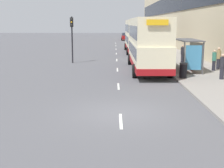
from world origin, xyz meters
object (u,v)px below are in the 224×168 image
(double_decker_bus_near, at_px, (148,43))
(pedestrian_1, at_px, (214,60))
(double_decker_bus_ahead, at_px, (136,35))
(pedestrian_3, at_px, (218,58))
(traffic_light_far_kerb, at_px, (72,32))
(litter_bin, at_px, (183,70))
(bus_shelter, at_px, (191,49))
(pedestrian_at_shelter, at_px, (182,54))
(pedestrian_2, at_px, (222,66))
(car_0, at_px, (126,36))

(double_decker_bus_near, bearing_deg, pedestrian_1, -9.64)
(double_decker_bus_near, relative_size, double_decker_bus_ahead, 0.99)
(double_decker_bus_ahead, bearing_deg, double_decker_bus_near, -90.67)
(pedestrian_3, xyz_separation_m, traffic_light_far_kerb, (-12.78, 4.92, 2.00))
(pedestrian_1, height_order, litter_bin, pedestrian_1)
(double_decker_bus_ahead, distance_m, pedestrian_3, 17.24)
(bus_shelter, distance_m, traffic_light_far_kerb, 11.92)
(double_decker_bus_ahead, relative_size, pedestrian_at_shelter, 6.69)
(pedestrian_2, relative_size, pedestrian_3, 0.97)
(double_decker_bus_ahead, bearing_deg, traffic_light_far_kerb, -122.02)
(double_decker_bus_ahead, xyz_separation_m, pedestrian_2, (4.39, -21.05, -1.26))
(double_decker_bus_ahead, bearing_deg, pedestrian_2, -78.21)
(double_decker_bus_near, distance_m, car_0, 45.91)
(car_0, distance_m, pedestrian_1, 47.09)
(litter_bin, bearing_deg, double_decker_bus_near, 116.01)
(double_decker_bus_near, distance_m, litter_bin, 5.00)
(double_decker_bus_ahead, xyz_separation_m, pedestrian_3, (5.72, -16.21, -1.23))
(pedestrian_at_shelter, xyz_separation_m, pedestrian_1, (1.47, -4.95, -0.02))
(double_decker_bus_ahead, distance_m, traffic_light_far_kerb, 13.35)
(litter_bin, bearing_deg, pedestrian_1, 46.56)
(bus_shelter, distance_m, double_decker_bus_ahead, 17.67)
(pedestrian_1, xyz_separation_m, traffic_light_far_kerb, (-12.13, 5.85, 2.06))
(double_decker_bus_ahead, bearing_deg, pedestrian_1, -73.54)
(pedestrian_2, bearing_deg, bus_shelter, 109.36)
(double_decker_bus_near, xyz_separation_m, pedestrian_3, (5.91, 0.04, -1.23))
(litter_bin, bearing_deg, pedestrian_at_shelter, 78.36)
(bus_shelter, xyz_separation_m, litter_bin, (-1.22, -3.12, -1.21))
(double_decker_bus_ahead, distance_m, car_0, 29.66)
(pedestrian_at_shelter, distance_m, litter_bin, 8.49)
(pedestrian_2, xyz_separation_m, litter_bin, (-2.51, 0.54, -0.36))
(bus_shelter, distance_m, pedestrian_3, 2.98)
(pedestrian_at_shelter, xyz_separation_m, litter_bin, (-1.71, -8.31, -0.35))
(pedestrian_3, bearing_deg, double_decker_bus_ahead, 109.43)
(bus_shelter, relative_size, litter_bin, 4.00)
(double_decker_bus_near, height_order, pedestrian_at_shelter, double_decker_bus_near)
(pedestrian_1, height_order, pedestrian_3, pedestrian_3)
(car_0, relative_size, pedestrian_2, 2.64)
(bus_shelter, xyz_separation_m, pedestrian_1, (1.96, 0.24, -0.88))
(double_decker_bus_ahead, bearing_deg, bus_shelter, -79.87)
(double_decker_bus_near, relative_size, traffic_light_far_kerb, 2.50)
(pedestrian_1, distance_m, pedestrian_3, 1.14)
(pedestrian_1, distance_m, pedestrian_2, 3.95)
(pedestrian_2, height_order, pedestrian_3, pedestrian_3)
(traffic_light_far_kerb, bearing_deg, double_decker_bus_near, -35.82)
(car_0, bearing_deg, bus_shelter, -85.81)
(bus_shelter, relative_size, pedestrian_1, 2.51)
(bus_shelter, relative_size, pedestrian_3, 2.35)
(pedestrian_3, bearing_deg, pedestrian_2, -105.35)
(car_0, relative_size, pedestrian_3, 2.57)
(pedestrian_3, bearing_deg, pedestrian_1, -124.84)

